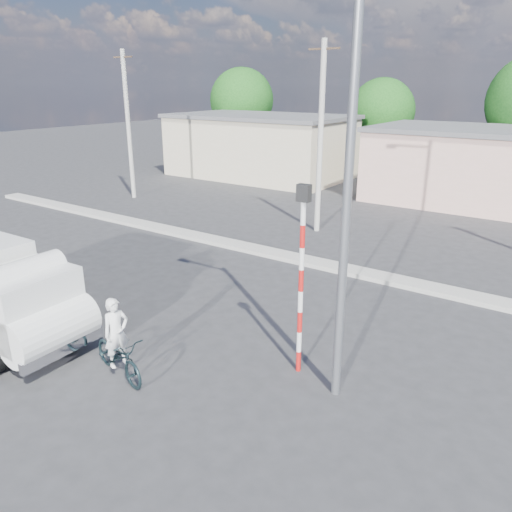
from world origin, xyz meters
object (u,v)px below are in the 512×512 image
Objects in this scene: streetlight at (341,160)px; bicycle at (119,356)px; traffic_pole at (302,266)px; cyclist at (118,344)px.

bicycle is at bearing -151.81° from streetlight.
bicycle is at bearing -141.80° from traffic_pole.
traffic_pole is (3.20, 2.52, 1.79)m from cyclist.
cyclist is at bearing 0.00° from bicycle.
traffic_pole is 0.48× the size of streetlight.
bicycle is 0.22× the size of streetlight.
bicycle is 1.21× the size of cyclist.
traffic_pole is (3.20, 2.52, 2.08)m from bicycle.
cyclist is 0.37× the size of traffic_pole.
traffic_pole is at bearing -38.97° from cyclist.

